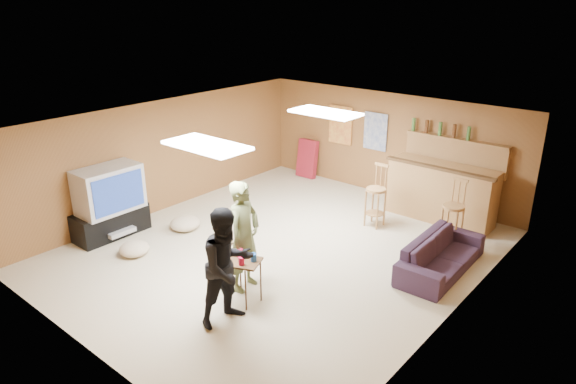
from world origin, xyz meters
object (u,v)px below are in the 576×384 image
Objects in this scene: bar_counter at (441,193)px; person_olive at (244,236)px; sofa at (441,255)px; tv_body at (109,189)px; person_black at (227,267)px; tray_table at (243,281)px.

person_olive is at bearing -105.22° from bar_counter.
tv_body is at bearing 115.69° from sofa.
person_olive is at bearing 39.70° from person_black.
tray_table is at bearing -101.43° from bar_counter.
sofa is (2.01, 2.30, -0.55)m from person_olive.
person_black is (-0.71, -4.90, 0.25)m from bar_counter.
bar_counter is 4.55m from tray_table.
tray_table is (-0.90, -4.45, -0.24)m from bar_counter.
tv_body reaches higher than bar_counter.
tv_body is 5.69m from sofa.
person_black is 2.55× the size of tray_table.
tray_table is at bearing -150.54° from person_olive.
person_black is at bearing -98.23° from bar_counter.
person_olive reaches higher than tv_body.
tray_table is at bearing 143.96° from sofa.
tray_table is (3.25, -0.00, -0.59)m from tv_body.
person_olive is (-1.13, -4.17, 0.28)m from bar_counter.
sofa is at bearing -17.91° from person_black.
person_olive reaches higher than bar_counter.
person_olive is 0.85m from person_black.
person_black reaches higher than bar_counter.
person_black is at bearing -67.18° from tray_table.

